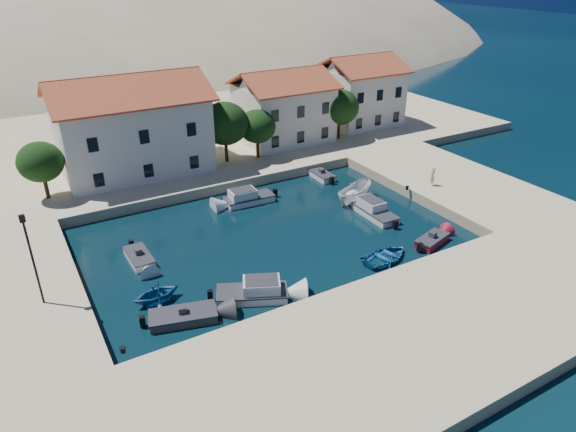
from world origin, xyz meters
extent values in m
plane|color=black|center=(0.00, 0.00, 0.00)|extent=(400.00, 400.00, 0.00)
cube|color=#CFB78D|center=(0.00, -6.00, 0.50)|extent=(52.00, 12.00, 1.00)
cube|color=#CFB78D|center=(20.50, 10.00, 0.50)|extent=(11.00, 20.00, 1.00)
cube|color=#CFB78D|center=(-19.00, 10.00, 0.50)|extent=(8.00, 20.00, 1.00)
cube|color=#CFB78D|center=(2.00, 38.00, 0.50)|extent=(80.00, 36.00, 1.00)
ellipsoid|color=tan|center=(-10.00, 110.00, -20.00)|extent=(198.00, 126.00, 72.00)
ellipsoid|color=tan|center=(35.00, 130.00, -25.00)|extent=(220.00, 176.00, 99.00)
cube|color=silver|center=(-6.00, 28.00, 4.75)|extent=(14.00, 9.00, 7.50)
pyramid|color=#9D3823|center=(-6.00, 28.00, 9.60)|extent=(14.70, 9.45, 2.20)
cube|color=silver|center=(12.00, 29.00, 4.25)|extent=(10.00, 8.00, 6.50)
pyramid|color=#9D3823|center=(12.00, 29.00, 8.40)|extent=(10.50, 8.40, 1.80)
cube|color=silver|center=(24.00, 30.00, 4.50)|extent=(9.00, 8.00, 7.00)
pyramid|color=#9D3823|center=(24.00, 30.00, 8.90)|extent=(9.45, 8.40, 1.80)
cylinder|color=#382314|center=(-15.00, 25.00, 2.25)|extent=(0.36, 0.36, 2.50)
ellipsoid|color=black|center=(-15.00, 25.00, 4.50)|extent=(4.00, 4.00, 3.60)
cylinder|color=#382314|center=(3.00, 25.50, 2.50)|extent=(0.36, 0.36, 3.00)
ellipsoid|color=black|center=(3.00, 25.50, 5.20)|extent=(5.00, 5.00, 4.50)
cylinder|color=#382314|center=(6.50, 25.00, 2.25)|extent=(0.36, 0.36, 2.50)
ellipsoid|color=black|center=(6.50, 25.00, 4.50)|extent=(4.00, 4.00, 3.60)
cylinder|color=#382314|center=(18.00, 26.00, 2.38)|extent=(0.36, 0.36, 2.75)
ellipsoid|color=black|center=(18.00, 26.00, 4.85)|extent=(4.60, 4.60, 4.14)
cylinder|color=black|center=(-17.50, 8.00, 4.00)|extent=(0.14, 0.14, 6.00)
cube|color=black|center=(-17.50, 8.00, 7.00)|extent=(0.35, 0.25, 0.45)
cylinder|color=black|center=(-14.30, 0.80, 1.15)|extent=(0.36, 0.36, 0.30)
cylinder|color=black|center=(8.00, 0.80, 1.15)|extent=(0.36, 0.36, 0.30)
cylinder|color=black|center=(14.70, 10.00, 1.15)|extent=(0.36, 0.36, 0.30)
cube|color=#323237|center=(-10.06, 3.07, 0.25)|extent=(4.48, 2.86, 0.90)
cube|color=#323237|center=(-10.06, 3.07, 0.58)|extent=(4.58, 2.92, 0.10)
cube|color=#323237|center=(-10.06, 3.07, 0.80)|extent=(0.61, 0.61, 0.50)
cube|color=silver|center=(-5.21, 3.03, 0.25)|extent=(5.06, 3.78, 0.90)
cube|color=#323237|center=(-5.21, 3.03, 0.58)|extent=(5.18, 3.86, 0.10)
cube|color=silver|center=(-5.21, 3.03, 0.95)|extent=(2.95, 2.58, 0.90)
imported|color=#1A5692|center=(5.84, 2.34, 0.00)|extent=(4.59, 3.63, 0.86)
cube|color=maroon|center=(10.65, 2.42, 0.25)|extent=(3.42, 2.23, 0.90)
cube|color=#323237|center=(10.65, 2.42, 0.58)|extent=(3.50, 2.28, 0.10)
cube|color=#323237|center=(10.65, 2.42, 0.80)|extent=(0.62, 0.62, 0.50)
cube|color=silver|center=(9.80, 8.59, 0.25)|extent=(1.95, 4.63, 0.90)
cube|color=#323237|center=(9.80, 8.59, 0.58)|extent=(1.99, 4.74, 0.10)
cube|color=silver|center=(9.80, 8.59, 0.95)|extent=(1.63, 2.46, 0.90)
imported|color=silver|center=(10.14, 12.18, 0.00)|extent=(5.05, 3.27, 1.82)
cube|color=silver|center=(10.61, 18.44, 0.25)|extent=(1.56, 3.24, 0.90)
cube|color=#323237|center=(10.61, 18.44, 0.58)|extent=(1.60, 3.31, 0.10)
cube|color=#323237|center=(10.61, 18.44, 0.80)|extent=(0.51, 0.51, 0.50)
imported|color=#1A5692|center=(-10.92, 5.87, 0.00)|extent=(3.42, 3.04, 1.66)
cube|color=silver|center=(-10.49, 11.61, 0.25)|extent=(1.57, 3.45, 0.90)
cube|color=#323237|center=(-10.49, 11.61, 0.58)|extent=(1.61, 3.53, 0.10)
cube|color=#323237|center=(-10.49, 11.61, 0.80)|extent=(0.51, 0.51, 0.50)
cube|color=silver|center=(1.40, 16.88, 0.25)|extent=(4.62, 2.14, 0.90)
cube|color=#323237|center=(1.40, 16.88, 0.58)|extent=(4.73, 2.18, 0.10)
cube|color=silver|center=(1.40, 16.88, 0.95)|extent=(2.47, 1.74, 0.90)
imported|color=beige|center=(17.41, 9.59, 1.92)|extent=(0.76, 0.59, 1.84)
camera|label=1|loc=(-17.44, -22.89, 20.57)|focal=32.00mm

